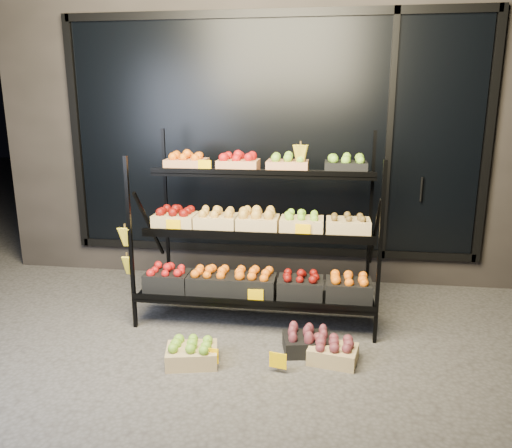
# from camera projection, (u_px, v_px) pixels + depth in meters

# --- Properties ---
(ground) EXTENTS (24.00, 24.00, 0.00)m
(ground) POSITION_uv_depth(u_px,v_px,m) (248.00, 344.00, 4.06)
(ground) COLOR #514F4C
(ground) RESTS_ON ground
(building) EXTENTS (6.00, 2.08, 3.50)m
(building) POSITION_uv_depth(u_px,v_px,m) (280.00, 115.00, 6.12)
(building) COLOR #2D2826
(building) RESTS_ON ground
(display_rack) EXTENTS (2.18, 1.02, 1.66)m
(display_rack) POSITION_uv_depth(u_px,v_px,m) (257.00, 232.00, 4.45)
(display_rack) COLOR black
(display_rack) RESTS_ON ground
(tag_floor_a) EXTENTS (0.13, 0.01, 0.12)m
(tag_floor_a) POSITION_uv_depth(u_px,v_px,m) (210.00, 360.00, 3.70)
(tag_floor_a) COLOR #FFC200
(tag_floor_a) RESTS_ON ground
(tag_floor_b) EXTENTS (0.13, 0.01, 0.12)m
(tag_floor_b) POSITION_uv_depth(u_px,v_px,m) (278.00, 365.00, 3.63)
(tag_floor_b) COLOR #FFC200
(tag_floor_b) RESTS_ON ground
(floor_crate_left) EXTENTS (0.43, 0.35, 0.19)m
(floor_crate_left) POSITION_uv_depth(u_px,v_px,m) (192.00, 352.00, 3.75)
(floor_crate_left) COLOR tan
(floor_crate_left) RESTS_ON ground
(floor_crate_midright) EXTENTS (0.40, 0.33, 0.19)m
(floor_crate_midright) POSITION_uv_depth(u_px,v_px,m) (333.00, 351.00, 3.78)
(floor_crate_midright) COLOR tan
(floor_crate_midright) RESTS_ON ground
(floor_crate_right) EXTENTS (0.42, 0.34, 0.19)m
(floor_crate_right) POSITION_uv_depth(u_px,v_px,m) (308.00, 341.00, 3.93)
(floor_crate_right) COLOR black
(floor_crate_right) RESTS_ON ground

